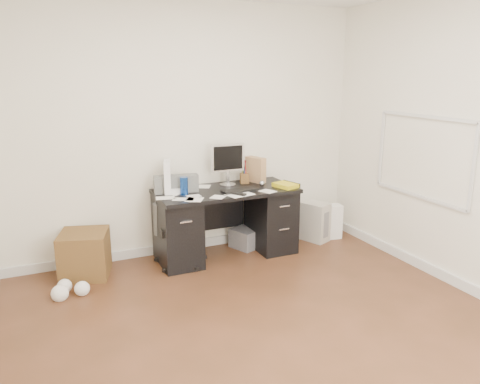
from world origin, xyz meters
The scene contains 18 objects.
ground centered at (0.00, 0.00, 0.00)m, with size 4.00×4.00×0.00m, color #432815.
room_shell centered at (0.03, 0.03, 1.66)m, with size 4.02×4.02×2.71m.
desk centered at (0.30, 1.65, 0.40)m, with size 1.50×0.70×0.75m.
loose_papers centered at (0.10, 1.60, 0.75)m, with size 1.10×0.60×0.00m, color white, non-canonical shape.
lcd_monitor centered at (0.38, 1.80, 0.99)m, with size 0.38×0.22×0.48m, color #BBBCC0, non-canonical shape.
keyboard centered at (0.40, 1.51, 0.76)m, with size 0.39×0.13×0.02m, color black.
computer_mouse centered at (0.72, 1.62, 0.78)m, with size 0.06×0.06×0.06m, color #BBBCC0.
travel_mug centered at (-0.17, 1.62, 0.84)m, with size 0.08×0.08×0.18m, color #16409A.
white_binder centered at (-0.30, 1.79, 0.91)m, with size 0.13×0.29×0.33m, color white.
magazine_file centered at (0.74, 1.83, 0.89)m, with size 0.12×0.24×0.28m, color #AA7F52.
pen_cup centered at (0.60, 1.83, 0.88)m, with size 0.11×0.11×0.27m, color #513417, non-canonical shape.
yellow_book centered at (0.94, 1.48, 0.77)m, with size 0.19×0.25×0.04m, color gold.
paper_remote centered at (0.35, 1.39, 0.76)m, with size 0.27×0.21×0.02m, color white, non-canonical shape.
office_chair centered at (-0.24, 1.60, 0.47)m, with size 0.53×0.53×0.93m, color #4C4E4C, non-canonical shape.
pc_tower centered at (1.42, 1.72, 0.23)m, with size 0.21×0.46×0.46m, color #B5B2A3.
shopping_bag centered at (1.64, 1.64, 0.21)m, with size 0.31×0.22×0.41m, color white.
wicker_basket centered at (-1.18, 1.73, 0.22)m, with size 0.45×0.45×0.45m, color #4E2F17.
desk_printer centered at (0.64, 1.80, 0.11)m, with size 0.37×0.30×0.22m, color slate.
Camera 1 is at (-1.54, -2.84, 1.98)m, focal length 35.00 mm.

